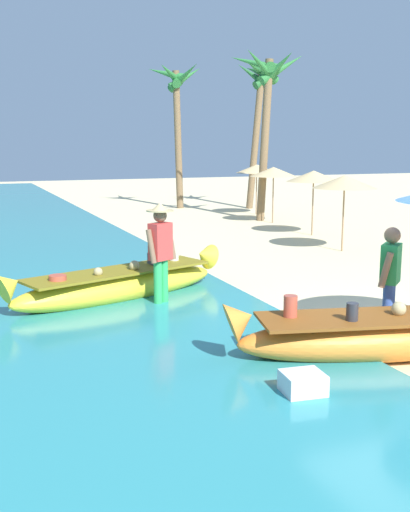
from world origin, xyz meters
name	(u,v)px	position (x,y,z in m)	size (l,w,h in m)	color
boat_orange_foreground	(381,335)	(-1.17, -0.66, 0.32)	(4.02, 1.69, 0.89)	orange
boat_yellow_midground	(119,285)	(-3.52, 3.31, 0.32)	(4.18, 2.01, 0.88)	yellow
person_vendor_hatted	(161,248)	(-2.96, 2.72, 1.01)	(0.58, 0.46, 1.75)	green
person_tourist_customer	(390,277)	(-0.58, -0.03, 0.89)	(0.54, 0.50, 1.57)	#3D5BA8
parasol_row_0	(345,182)	(2.97, 6.24, 1.75)	(1.60, 1.60, 1.91)	#8E6B47
parasol_row_1	(314,176)	(3.73, 8.90, 1.75)	(1.60, 1.60, 1.91)	#8E6B47
parasol_row_2	(273,172)	(4.02, 11.91, 1.75)	(1.60, 1.60, 1.91)	#8E6B47
parasol_row_3	(257,169)	(4.66, 14.45, 1.75)	(1.60, 1.60, 1.91)	#8E6B47
palm_tree_tall_inland	(177,95)	(2.62, 17.77, 4.65)	(2.27, 2.69, 5.95)	brown
palm_tree_leaning_seaward	(267,87)	(4.13, 12.68, 4.59)	(2.67, 2.23, 5.86)	brown
palm_tree_mid_cluster	(261,89)	(5.89, 16.62, 4.91)	(2.62, 2.32, 6.11)	brown
cooler_box	(303,387)	(-2.74, -1.40, 0.16)	(0.43, 0.37, 0.32)	silver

